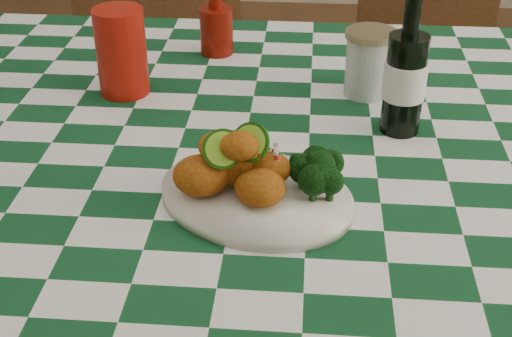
# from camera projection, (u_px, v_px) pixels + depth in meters

# --- Properties ---
(dining_table) EXTENTS (1.66, 1.06, 0.79)m
(dining_table) POSITION_uv_depth(u_px,v_px,m) (248.00, 309.00, 1.38)
(dining_table) COLOR #0F4120
(dining_table) RESTS_ON ground
(plate) EXTENTS (0.34, 0.31, 0.02)m
(plate) POSITION_uv_depth(u_px,v_px,m) (256.00, 197.00, 0.99)
(plate) COLOR silver
(plate) RESTS_ON dining_table
(fried_chicken_pile) EXTENTS (0.15, 0.11, 0.09)m
(fried_chicken_pile) POSITION_uv_depth(u_px,v_px,m) (240.00, 162.00, 0.96)
(fried_chicken_pile) COLOR #A95910
(fried_chicken_pile) RESTS_ON plate
(broccoli_side) EXTENTS (0.07, 0.07, 0.06)m
(broccoli_side) POSITION_uv_depth(u_px,v_px,m) (321.00, 172.00, 0.97)
(broccoli_side) COLOR black
(broccoli_side) RESTS_ON plate
(red_tumbler) EXTENTS (0.12, 0.12, 0.16)m
(red_tumbler) POSITION_uv_depth(u_px,v_px,m) (121.00, 52.00, 1.26)
(red_tumbler) COLOR #9C1308
(red_tumbler) RESTS_ON dining_table
(ketchup_bottle) EXTENTS (0.08, 0.08, 0.14)m
(ketchup_bottle) POSITION_uv_depth(u_px,v_px,m) (216.00, 20.00, 1.42)
(ketchup_bottle) COLOR #700F05
(ketchup_bottle) RESTS_ON dining_table
(mason_jar) EXTENTS (0.12, 0.12, 0.12)m
(mason_jar) POSITION_uv_depth(u_px,v_px,m) (369.00, 63.00, 1.26)
(mason_jar) COLOR #B2BCBA
(mason_jar) RESTS_ON dining_table
(beer_bottle) EXTENTS (0.07, 0.07, 0.23)m
(beer_bottle) POSITION_uv_depth(u_px,v_px,m) (407.00, 64.00, 1.11)
(beer_bottle) COLOR black
(beer_bottle) RESTS_ON dining_table
(wooden_chair_left) EXTENTS (0.55, 0.57, 1.03)m
(wooden_chair_left) POSITION_uv_depth(u_px,v_px,m) (160.00, 92.00, 1.92)
(wooden_chair_left) COLOR #472814
(wooden_chair_left) RESTS_ON ground
(wooden_chair_right) EXTENTS (0.45, 0.46, 0.83)m
(wooden_chair_right) POSITION_uv_depth(u_px,v_px,m) (409.00, 125.00, 1.97)
(wooden_chair_right) COLOR #472814
(wooden_chair_right) RESTS_ON ground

